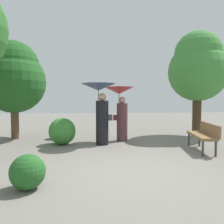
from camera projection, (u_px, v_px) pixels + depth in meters
name	position (u px, v px, depth m)	size (l,w,h in m)	color
ground_plane	(128.00, 170.00, 4.82)	(40.00, 40.00, 0.00)	slate
person_left	(100.00, 104.00, 7.50)	(1.16, 1.16, 2.07)	black
person_right	(120.00, 104.00, 8.18)	(1.08, 1.08, 1.99)	#563338
park_bench	(204.00, 134.00, 6.62)	(0.73, 1.56, 0.83)	#38383D
tree_near_left	(14.00, 77.00, 8.55)	(2.41, 2.41, 3.77)	brown
tree_near_right	(198.00, 67.00, 9.17)	(2.41, 2.41, 4.34)	#42301E
bush_path_right	(28.00, 172.00, 3.80)	(0.61, 0.61, 0.61)	#235B23
bush_behind_bench	(62.00, 129.00, 8.74)	(0.72, 0.72, 0.72)	#387F33
bush_far_side	(62.00, 131.00, 7.56)	(0.91, 0.91, 0.91)	#387F33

